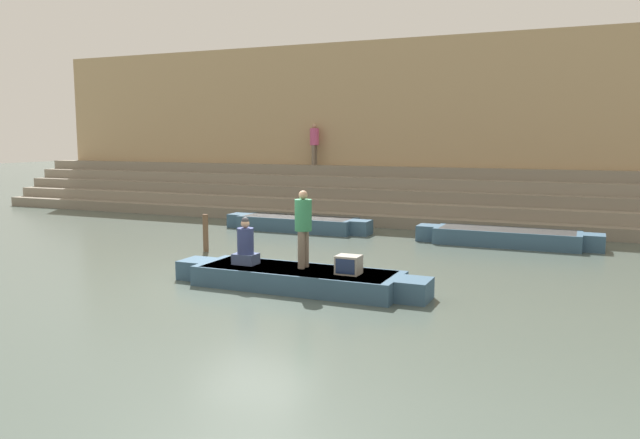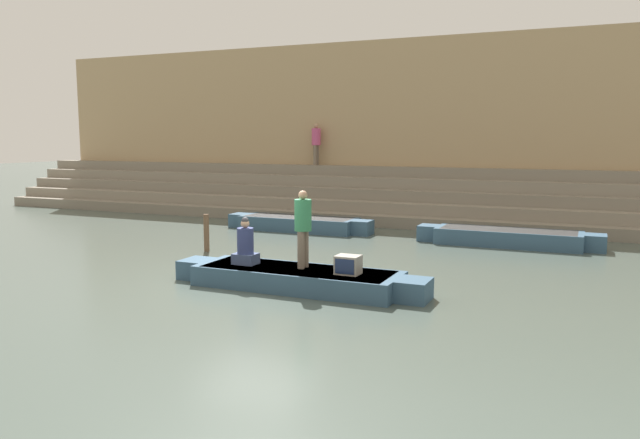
# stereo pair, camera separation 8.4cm
# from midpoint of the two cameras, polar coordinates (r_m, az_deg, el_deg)

# --- Properties ---
(ground_plane) EXTENTS (120.00, 120.00, 0.00)m
(ground_plane) POSITION_cam_midpoint_polar(r_m,az_deg,el_deg) (14.07, -6.01, -5.53)
(ground_plane) COLOR #47544C
(ghat_steps) EXTENTS (36.00, 3.35, 2.02)m
(ghat_steps) POSITION_cam_midpoint_polar(r_m,az_deg,el_deg) (24.01, 6.95, 1.66)
(ghat_steps) COLOR gray
(ghat_steps) RESTS_ON ground
(back_wall) EXTENTS (34.20, 1.28, 7.01)m
(back_wall) POSITION_cam_midpoint_polar(r_m,az_deg,el_deg) (25.64, 8.22, 8.14)
(back_wall) COLOR tan
(back_wall) RESTS_ON ground
(rowboat_main) EXTENTS (5.67, 1.52, 0.42)m
(rowboat_main) POSITION_cam_midpoint_polar(r_m,az_deg,el_deg) (13.21, -2.27, -5.35)
(rowboat_main) COLOR #33516B
(rowboat_main) RESTS_ON ground
(person_standing) EXTENTS (0.36, 0.36, 1.64)m
(person_standing) POSITION_cam_midpoint_polar(r_m,az_deg,el_deg) (13.10, -1.73, -0.39)
(person_standing) COLOR #756656
(person_standing) RESTS_ON rowboat_main
(person_rowing) EXTENTS (0.50, 0.40, 1.03)m
(person_rowing) POSITION_cam_midpoint_polar(r_m,az_deg,el_deg) (13.66, -7.00, -2.40)
(person_rowing) COLOR #3D4C75
(person_rowing) RESTS_ON rowboat_main
(tv_set) EXTENTS (0.48, 0.41, 0.38)m
(tv_set) POSITION_cam_midpoint_polar(r_m,az_deg,el_deg) (12.62, 2.44, -4.16)
(tv_set) COLOR #9E998E
(tv_set) RESTS_ON rowboat_main
(moored_boat_shore) EXTENTS (5.32, 1.31, 0.47)m
(moored_boat_shore) POSITION_cam_midpoint_polar(r_m,az_deg,el_deg) (19.20, 16.57, -1.53)
(moored_boat_shore) COLOR #33516B
(moored_boat_shore) RESTS_ON ground
(moored_boat_distant) EXTENTS (5.21, 1.31, 0.47)m
(moored_boat_distant) POSITION_cam_midpoint_polar(r_m,az_deg,el_deg) (21.32, -2.18, -0.35)
(moored_boat_distant) COLOR #33516B
(moored_boat_distant) RESTS_ON ground
(mooring_post) EXTENTS (0.15, 0.15, 1.05)m
(mooring_post) POSITION_cam_midpoint_polar(r_m,az_deg,el_deg) (17.67, -10.55, -1.22)
(mooring_post) COLOR brown
(mooring_post) RESTS_ON ground
(person_on_steps) EXTENTS (0.37, 0.37, 1.72)m
(person_on_steps) POSITION_cam_midpoint_polar(r_m,az_deg,el_deg) (26.06, -0.60, 7.16)
(person_on_steps) COLOR #756656
(person_on_steps) RESTS_ON ghat_steps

